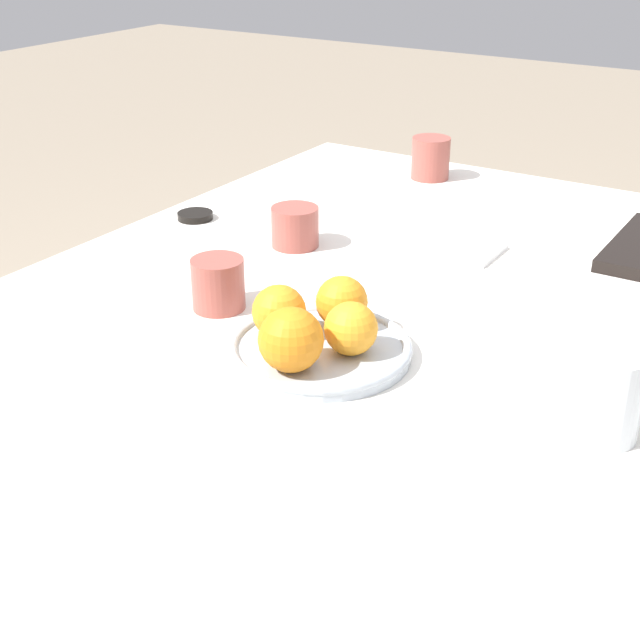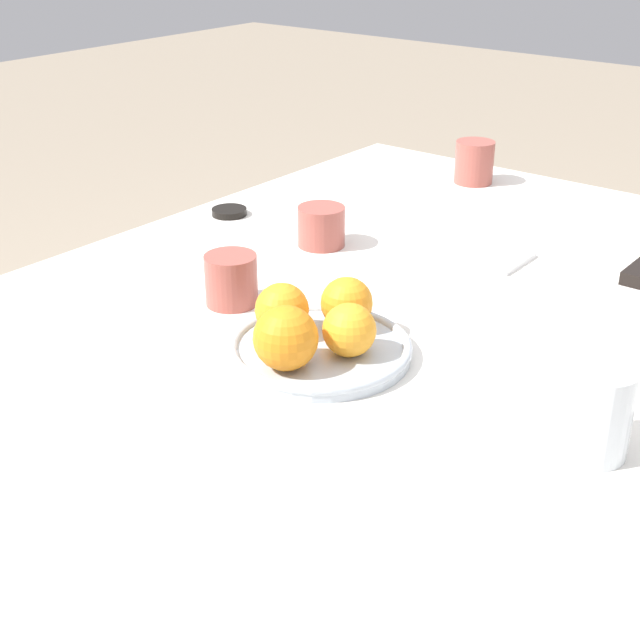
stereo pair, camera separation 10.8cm
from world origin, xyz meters
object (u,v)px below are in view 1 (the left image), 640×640
at_px(water_glass, 605,394).
at_px(fruit_platter, 320,349).
at_px(orange_1, 351,329).
at_px(cup_2, 218,284).
at_px(orange_0, 279,312).
at_px(cup_1, 431,158).
at_px(cup_0, 295,227).
at_px(napkin, 453,247).
at_px(orange_2, 291,340).
at_px(orange_3, 342,302).
at_px(soy_dish, 195,216).

bearing_deg(water_glass, fruit_platter, -178.13).
distance_m(orange_1, cup_2, 0.24).
xyz_separation_m(orange_0, orange_1, (0.10, 0.01, -0.00)).
height_order(fruit_platter, cup_1, cup_1).
distance_m(cup_0, napkin, 0.26).
relative_size(orange_1, cup_2, 0.90).
height_order(orange_2, water_glass, water_glass).
bearing_deg(orange_1, napkin, 97.16).
xyz_separation_m(orange_2, cup_1, (-0.22, 0.82, -0.01)).
height_order(orange_3, water_glass, water_glass).
bearing_deg(cup_1, cup_0, -92.60).
distance_m(water_glass, napkin, 0.54).
distance_m(orange_1, orange_2, 0.08).
bearing_deg(cup_0, water_glass, -26.43).
relative_size(water_glass, soy_dish, 1.58).
bearing_deg(fruit_platter, napkin, 91.60).
distance_m(orange_0, cup_0, 0.35).
distance_m(cup_0, cup_2, 0.26).
bearing_deg(fruit_platter, cup_2, 166.64).
distance_m(orange_3, napkin, 0.36).
xyz_separation_m(orange_2, orange_3, (-0.01, 0.13, -0.00)).
height_order(napkin, soy_dish, soy_dish).
relative_size(orange_0, napkin, 0.47).
bearing_deg(orange_2, orange_1, 62.04).
xyz_separation_m(orange_0, soy_dish, (-0.40, 0.32, -0.04)).
xyz_separation_m(orange_3, cup_1, (-0.21, 0.69, -0.01)).
xyz_separation_m(cup_1, soy_dish, (-0.24, -0.44, -0.03)).
bearing_deg(soy_dish, water_glass, -20.72).
height_order(orange_0, napkin, orange_0).
xyz_separation_m(orange_0, cup_1, (-0.16, 0.76, -0.01)).
relative_size(cup_0, soy_dish, 1.23).
bearing_deg(napkin, cup_2, -115.97).
bearing_deg(orange_2, cup_1, 104.84).
distance_m(orange_0, orange_2, 0.09).
relative_size(cup_2, napkin, 0.50).
relative_size(fruit_platter, napkin, 1.56).
distance_m(fruit_platter, orange_2, 0.08).
distance_m(cup_2, napkin, 0.42).
bearing_deg(cup_0, orange_2, -56.96).
bearing_deg(cup_0, orange_3, -45.87).
distance_m(cup_1, napkin, 0.39).
distance_m(fruit_platter, water_glass, 0.35).
height_order(orange_0, cup_2, orange_0).
relative_size(fruit_platter, orange_3, 3.40).
bearing_deg(orange_1, cup_2, 170.24).
height_order(water_glass, cup_1, water_glass).
bearing_deg(orange_2, water_glass, 12.81).
relative_size(orange_1, water_glass, 0.67).
bearing_deg(fruit_platter, orange_3, 96.76).
height_order(fruit_platter, cup_0, cup_0).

